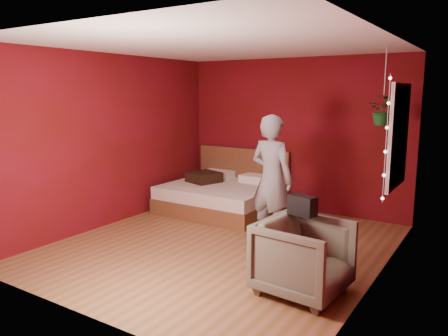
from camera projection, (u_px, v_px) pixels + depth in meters
floor at (223, 245)px, 5.85m from camera, size 4.50×4.50×0.00m
room_walls at (222, 120)px, 5.56m from camera, size 4.04×4.54×2.62m
window at (398, 136)px, 5.30m from camera, size 0.05×0.97×1.27m
fairy_lights at (386, 140)px, 4.88m from camera, size 0.04×0.04×1.45m
bed at (224, 195)px, 7.56m from camera, size 1.84×1.57×1.01m
person at (272, 179)px, 5.87m from camera, size 0.69×0.51×1.74m
armchair at (304, 257)px, 4.39m from camera, size 0.91×0.88×0.76m
handbag at (302, 205)px, 4.51m from camera, size 0.31×0.21×0.21m
throw_pillow at (204, 177)px, 7.69m from camera, size 0.62×0.62×0.17m
hanging_plant at (383, 110)px, 5.81m from camera, size 0.43×0.39×1.02m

